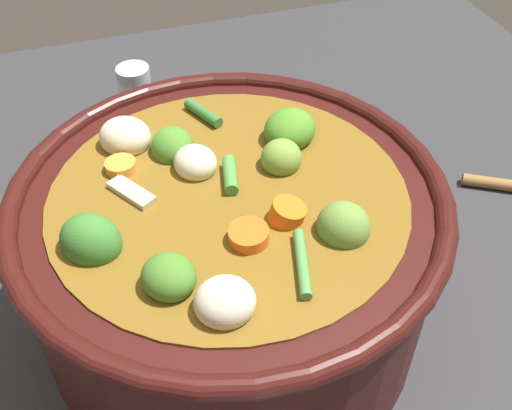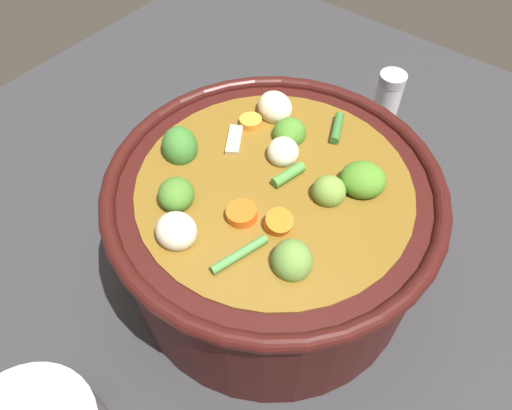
# 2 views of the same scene
# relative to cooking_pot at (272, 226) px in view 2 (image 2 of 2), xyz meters

# --- Properties ---
(ground_plane) EXTENTS (1.10, 1.10, 0.00)m
(ground_plane) POSITION_rel_cooking_pot_xyz_m (-0.00, -0.00, -0.08)
(ground_plane) COLOR #2D2D30
(cooking_pot) EXTENTS (0.33, 0.33, 0.17)m
(cooking_pot) POSITION_rel_cooking_pot_xyz_m (0.00, 0.00, 0.00)
(cooking_pot) COLOR #38110F
(cooking_pot) RESTS_ON ground_plane
(salt_shaker) EXTENTS (0.04, 0.04, 0.08)m
(salt_shaker) POSITION_rel_cooking_pot_xyz_m (0.02, -0.32, -0.04)
(salt_shaker) COLOR silver
(salt_shaker) RESTS_ON ground_plane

